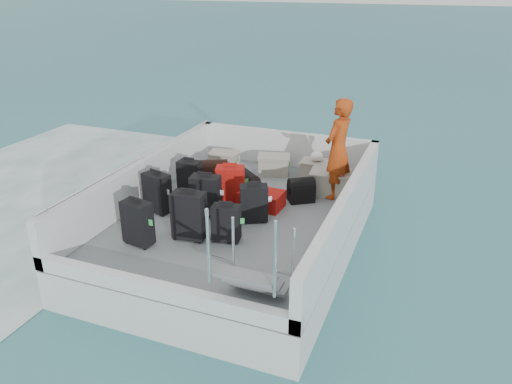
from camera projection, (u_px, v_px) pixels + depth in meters
ground at (239, 247)px, 8.27m from camera, size 160.00×160.00×0.00m
wake_foam at (16, 203)px, 9.88m from camera, size 10.00×10.00×0.00m
ferry_hull at (238, 231)px, 8.15m from camera, size 3.60×5.00×0.60m
deck at (238, 214)px, 8.02m from camera, size 3.30×4.70×0.02m
deck_fittings at (251, 204)px, 7.48m from camera, size 3.60×5.00×0.90m
suitcase_0 at (138, 223)px, 7.00m from camera, size 0.46×0.31×0.65m
suitcase_1 at (157, 193)px, 7.98m from camera, size 0.48×0.35×0.65m
suitcase_2 at (190, 177)px, 8.74m from camera, size 0.40×0.24×0.57m
suitcase_3 at (189, 216)px, 7.14m from camera, size 0.50×0.32×0.72m
suitcase_4 at (206, 196)px, 7.85m from camera, size 0.49×0.33×0.67m
suitcase_5 at (230, 185)px, 8.30m from camera, size 0.53×0.41×0.64m
suitcase_6 at (226, 223)px, 7.11m from camera, size 0.43×0.30×0.55m
suitcase_7 at (254, 204)px, 7.68m from camera, size 0.48×0.40×0.59m
suitcase_8 at (262, 199)px, 8.21m from camera, size 0.72×0.49×0.28m
duffel_0 at (212, 173)px, 9.23m from camera, size 0.64×0.53×0.32m
duffel_1 at (247, 185)px, 8.71m from camera, size 0.58×0.56×0.32m
duffel_2 at (301, 192)px, 8.43m from camera, size 0.52×0.49×0.32m
crate_0 at (224, 161)px, 9.85m from camera, size 0.57×0.42×0.32m
crate_1 at (274, 166)px, 9.58m from camera, size 0.65×0.53×0.34m
crate_2 at (316, 171)px, 9.35m from camera, size 0.55×0.39×0.32m
crate_3 at (330, 183)px, 8.69m from camera, size 0.68×0.51×0.39m
yellow_bag at (333, 178)px, 9.14m from camera, size 0.28×0.26×0.22m
white_bag at (317, 158)px, 9.25m from camera, size 0.24×0.24×0.18m
passenger at (338, 149)px, 8.32m from camera, size 0.58×0.73×1.72m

